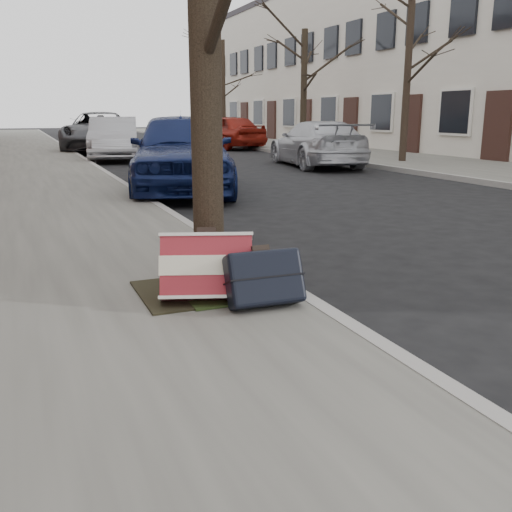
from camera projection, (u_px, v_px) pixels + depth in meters
name	position (u px, v px, depth m)	size (l,w,h in m)	color
ground	(508.00, 322.00, 4.14)	(120.00, 120.00, 0.00)	black
far_sidewalk	(347.00, 153.00, 20.46)	(4.00, 70.00, 0.12)	slate
house_far	(454.00, 58.00, 22.49)	(6.70, 40.00, 7.20)	beige
dirt_patch	(195.00, 291.00, 4.44)	(0.85, 0.85, 0.01)	black
suitcase_red	(207.00, 268.00, 4.16)	(0.66, 0.18, 0.48)	maroon
suitcase_navy	(264.00, 278.00, 4.05)	(0.55, 0.18, 0.39)	black
car_near_front	(182.00, 151.00, 10.82)	(1.81, 4.49, 1.53)	#101B4A
car_near_mid	(114.00, 139.00, 18.22)	(1.44, 4.12, 1.36)	#B0B2B8
car_near_back	(100.00, 132.00, 22.40)	(2.52, 5.46, 1.52)	#3D3D42
car_far_front	(317.00, 144.00, 16.02)	(1.77, 4.35, 1.26)	#B3B5BB
car_far_back	(224.00, 132.00, 23.91)	(1.67, 4.16, 1.42)	maroon
tree_far_a	(408.00, 66.00, 15.97)	(0.20, 0.20, 5.25)	black
tree_far_b	(304.00, 90.00, 21.75)	(0.24, 0.24, 4.40)	black
tree_far_c	(224.00, 90.00, 29.91)	(0.20, 0.20, 5.02)	black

